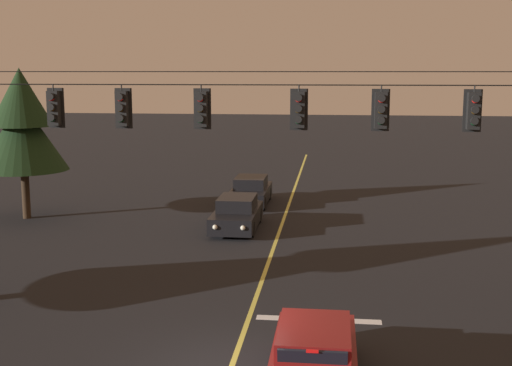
# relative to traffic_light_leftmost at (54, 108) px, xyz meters

# --- Properties ---
(lane_centre_stripe) EXTENTS (0.14, 60.00, 0.01)m
(lane_centre_stripe) POSITION_rel_traffic_light_leftmost_xyz_m (5.58, 6.02, -5.66)
(lane_centre_stripe) COLOR #D1C64C
(lane_centre_stripe) RESTS_ON ground
(stop_bar_paint) EXTENTS (3.40, 0.36, 0.01)m
(stop_bar_paint) POSITION_rel_traffic_light_leftmost_xyz_m (7.48, -0.58, -5.66)
(stop_bar_paint) COLOR silver
(stop_bar_paint) RESTS_ON ground
(signal_span_assembly) EXTENTS (17.83, 0.32, 7.72)m
(signal_span_assembly) POSITION_rel_traffic_light_leftmost_xyz_m (5.58, 0.02, -1.65)
(signal_span_assembly) COLOR #423021
(signal_span_assembly) RESTS_ON ground
(traffic_light_leftmost) EXTENTS (0.48, 0.41, 1.22)m
(traffic_light_leftmost) POSITION_rel_traffic_light_leftmost_xyz_m (0.00, 0.00, 0.00)
(traffic_light_leftmost) COLOR black
(traffic_light_left_inner) EXTENTS (0.48, 0.41, 1.22)m
(traffic_light_left_inner) POSITION_rel_traffic_light_leftmost_xyz_m (1.96, 0.00, 0.00)
(traffic_light_left_inner) COLOR black
(traffic_light_centre) EXTENTS (0.48, 0.41, 1.22)m
(traffic_light_centre) POSITION_rel_traffic_light_leftmost_xyz_m (4.19, 0.00, 0.00)
(traffic_light_centre) COLOR black
(traffic_light_right_inner) EXTENTS (0.48, 0.41, 1.22)m
(traffic_light_right_inner) POSITION_rel_traffic_light_leftmost_xyz_m (6.85, 0.00, 0.00)
(traffic_light_right_inner) COLOR black
(traffic_light_rightmost) EXTENTS (0.48, 0.41, 1.22)m
(traffic_light_rightmost) POSITION_rel_traffic_light_leftmost_xyz_m (9.02, 0.00, 0.00)
(traffic_light_rightmost) COLOR black
(traffic_light_far_right) EXTENTS (0.48, 0.41, 1.22)m
(traffic_light_far_right) POSITION_rel_traffic_light_leftmost_xyz_m (11.40, 0.00, 0.00)
(traffic_light_far_right) COLOR black
(car_waiting_near_lane) EXTENTS (1.80, 4.33, 1.39)m
(car_waiting_near_lane) POSITION_rel_traffic_light_leftmost_xyz_m (7.47, -4.56, -5.01)
(car_waiting_near_lane) COLOR maroon
(car_waiting_near_lane) RESTS_ON ground
(car_oncoming_lead) EXTENTS (1.80, 4.42, 1.39)m
(car_oncoming_lead) POSITION_rel_traffic_light_leftmost_xyz_m (3.73, 9.77, -5.01)
(car_oncoming_lead) COLOR black
(car_oncoming_lead) RESTS_ON ground
(car_oncoming_trailing) EXTENTS (1.80, 4.42, 1.39)m
(car_oncoming_trailing) POSITION_rel_traffic_light_leftmost_xyz_m (3.64, 15.24, -5.01)
(car_oncoming_trailing) COLOR black
(car_oncoming_trailing) RESTS_ON ground
(tree_verge_near) EXTENTS (4.00, 4.00, 6.83)m
(tree_verge_near) POSITION_rel_traffic_light_leftmost_xyz_m (-6.16, 10.77, -1.36)
(tree_verge_near) COLOR #332316
(tree_verge_near) RESTS_ON ground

